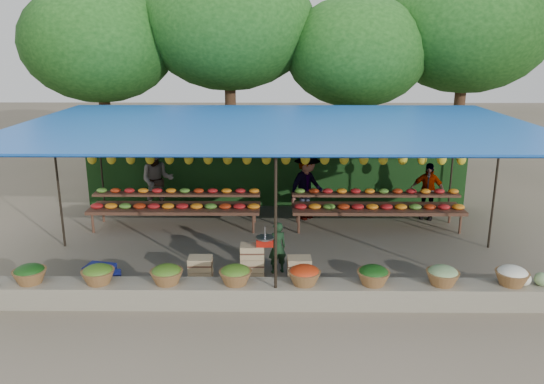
{
  "coord_description": "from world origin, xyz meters",
  "views": [
    {
      "loc": [
        0.01,
        -11.22,
        4.46
      ],
      "look_at": [
        -0.09,
        0.2,
        1.23
      ],
      "focal_mm": 35.0,
      "sensor_mm": 36.0,
      "label": 1
    }
  ],
  "objects_px": {
    "blue_crate_back": "(103,280)",
    "crate_counter": "(251,267)",
    "weighing_scale": "(265,241)",
    "blue_crate_front": "(100,273)",
    "vendor_seated": "(277,248)"
  },
  "relations": [
    {
      "from": "vendor_seated",
      "to": "blue_crate_front",
      "type": "bearing_deg",
      "value": -14.92
    },
    {
      "from": "vendor_seated",
      "to": "blue_crate_front",
      "type": "height_order",
      "value": "vendor_seated"
    },
    {
      "from": "vendor_seated",
      "to": "blue_crate_front",
      "type": "distance_m",
      "value": 3.48
    },
    {
      "from": "weighing_scale",
      "to": "blue_crate_back",
      "type": "height_order",
      "value": "weighing_scale"
    },
    {
      "from": "crate_counter",
      "to": "blue_crate_back",
      "type": "distance_m",
      "value": 2.79
    },
    {
      "from": "weighing_scale",
      "to": "blue_crate_front",
      "type": "relative_size",
      "value": 0.68
    },
    {
      "from": "vendor_seated",
      "to": "blue_crate_back",
      "type": "distance_m",
      "value": 3.38
    },
    {
      "from": "blue_crate_front",
      "to": "crate_counter",
      "type": "bearing_deg",
      "value": 11.76
    },
    {
      "from": "blue_crate_front",
      "to": "blue_crate_back",
      "type": "height_order",
      "value": "blue_crate_back"
    },
    {
      "from": "crate_counter",
      "to": "weighing_scale",
      "type": "distance_m",
      "value": 0.61
    },
    {
      "from": "blue_crate_front",
      "to": "blue_crate_back",
      "type": "bearing_deg",
      "value": -51.93
    },
    {
      "from": "blue_crate_back",
      "to": "crate_counter",
      "type": "bearing_deg",
      "value": 16.06
    },
    {
      "from": "weighing_scale",
      "to": "vendor_seated",
      "type": "relative_size",
      "value": 0.34
    },
    {
      "from": "vendor_seated",
      "to": "blue_crate_back",
      "type": "bearing_deg",
      "value": -8.91
    },
    {
      "from": "vendor_seated",
      "to": "blue_crate_front",
      "type": "relative_size",
      "value": 2.01
    }
  ]
}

